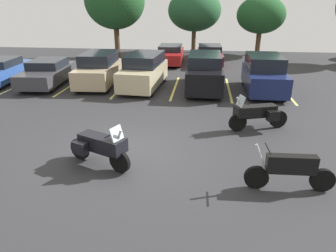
% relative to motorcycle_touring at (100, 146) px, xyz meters
% --- Properties ---
extents(ground, '(44.00, 44.00, 0.10)m').
position_rel_motorcycle_touring_xyz_m(ground, '(0.49, 1.00, -0.71)').
color(ground, '#2D2D30').
extents(motorcycle_touring, '(2.08, 1.30, 1.38)m').
position_rel_motorcycle_touring_xyz_m(motorcycle_touring, '(0.00, 0.00, 0.00)').
color(motorcycle_touring, black).
rests_on(motorcycle_touring, ground).
extents(motorcycle_second, '(2.29, 0.62, 1.27)m').
position_rel_motorcycle_touring_xyz_m(motorcycle_second, '(5.15, -0.64, -0.08)').
color(motorcycle_second, black).
rests_on(motorcycle_second, ground).
extents(motorcycle_third, '(2.25, 1.18, 1.36)m').
position_rel_motorcycle_touring_xyz_m(motorcycle_third, '(4.92, 3.39, -0.01)').
color(motorcycle_third, black).
rests_on(motorcycle_third, ground).
extents(parking_stripes, '(17.99, 4.99, 0.01)m').
position_rel_motorcycle_touring_xyz_m(parking_stripes, '(-1.67, 9.00, -0.66)').
color(parking_stripes, '#EAE066').
rests_on(parking_stripes, ground).
extents(car_blue, '(2.23, 4.83, 1.39)m').
position_rel_motorcycle_touring_xyz_m(car_blue, '(-9.01, 9.05, 0.03)').
color(car_blue, '#2D519E').
rests_on(car_blue, ground).
extents(car_charcoal, '(2.21, 4.78, 1.41)m').
position_rel_motorcycle_touring_xyz_m(car_charcoal, '(-5.98, 8.89, 0.04)').
color(car_charcoal, '#38383D').
rests_on(car_charcoal, ground).
extents(car_tan, '(2.07, 4.42, 1.81)m').
position_rel_motorcycle_touring_xyz_m(car_tan, '(-3.05, 9.16, 0.24)').
color(car_tan, tan).
rests_on(car_tan, ground).
extents(car_champagne, '(2.15, 4.60, 1.83)m').
position_rel_motorcycle_touring_xyz_m(car_champagne, '(-0.40, 8.93, 0.26)').
color(car_champagne, '#C1B289').
rests_on(car_champagne, ground).
extents(car_black, '(1.87, 4.84, 1.90)m').
position_rel_motorcycle_touring_xyz_m(car_black, '(2.92, 8.93, 0.28)').
color(car_black, black).
rests_on(car_black, ground).
extents(car_navy, '(1.94, 4.23, 1.89)m').
position_rel_motorcycle_touring_xyz_m(car_navy, '(6.02, 8.78, 0.27)').
color(car_navy, navy).
rests_on(car_navy, ground).
extents(car_far_red, '(1.92, 4.61, 1.36)m').
position_rel_motorcycle_touring_xyz_m(car_far_red, '(0.29, 16.12, 0.03)').
color(car_far_red, maroon).
rests_on(car_far_red, ground).
extents(car_far_maroon, '(1.94, 4.78, 1.37)m').
position_rel_motorcycle_touring_xyz_m(car_far_maroon, '(3.27, 16.31, 0.02)').
color(car_far_maroon, maroon).
rests_on(car_far_maroon, ground).
extents(tree_left, '(4.09, 4.09, 4.91)m').
position_rel_motorcycle_touring_xyz_m(tree_left, '(7.52, 21.00, 2.69)').
color(tree_left, '#4C3823').
rests_on(tree_left, ground).
extents(tree_far_left, '(4.70, 4.70, 6.64)m').
position_rel_motorcycle_touring_xyz_m(tree_far_left, '(-4.28, 17.76, 3.81)').
color(tree_far_left, '#4C3823').
rests_on(tree_far_left, ground).
extents(tree_right, '(4.72, 4.72, 5.48)m').
position_rel_motorcycle_touring_xyz_m(tree_right, '(1.83, 21.82, 3.00)').
color(tree_right, '#4C3823').
rests_on(tree_right, ground).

